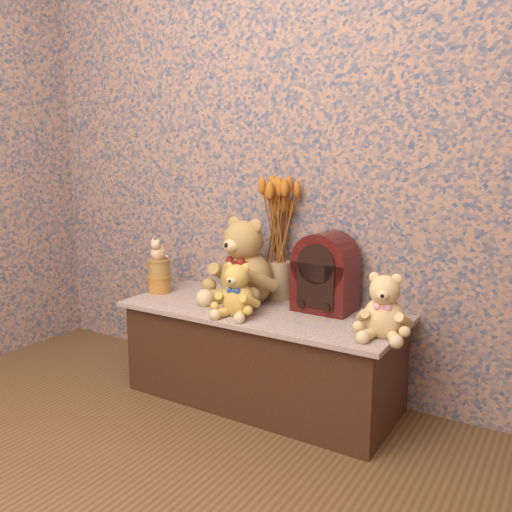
{
  "coord_description": "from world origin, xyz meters",
  "views": [
    {
      "loc": [
        1.16,
        -0.68,
        1.08
      ],
      "look_at": [
        0.0,
        1.2,
        0.67
      ],
      "focal_mm": 37.52,
      "sensor_mm": 36.0,
      "label": 1
    }
  ],
  "objects_px": {
    "teddy_small": "(385,302)",
    "ceramic_vase": "(279,280)",
    "cathedral_radio": "(325,272)",
    "cat_figurine": "(158,248)",
    "biscuit_tin_lower": "(160,284)",
    "teddy_large": "(246,257)",
    "teddy_medium": "(238,287)"
  },
  "relations": [
    {
      "from": "teddy_large",
      "to": "cathedral_radio",
      "type": "distance_m",
      "value": 0.37
    },
    {
      "from": "teddy_large",
      "to": "ceramic_vase",
      "type": "bearing_deg",
      "value": 57.36
    },
    {
      "from": "cathedral_radio",
      "to": "cat_figurine",
      "type": "distance_m",
      "value": 0.83
    },
    {
      "from": "teddy_small",
      "to": "ceramic_vase",
      "type": "xyz_separation_m",
      "value": [
        -0.58,
        0.25,
        -0.04
      ]
    },
    {
      "from": "teddy_large",
      "to": "cat_figurine",
      "type": "xyz_separation_m",
      "value": [
        -0.45,
        -0.08,
        0.01
      ]
    },
    {
      "from": "teddy_small",
      "to": "teddy_large",
      "type": "bearing_deg",
      "value": 158.17
    },
    {
      "from": "teddy_medium",
      "to": "cathedral_radio",
      "type": "height_order",
      "value": "cathedral_radio"
    },
    {
      "from": "teddy_medium",
      "to": "teddy_small",
      "type": "distance_m",
      "value": 0.61
    },
    {
      "from": "cat_figurine",
      "to": "cathedral_radio",
      "type": "bearing_deg",
      "value": -6.64
    },
    {
      "from": "cathedral_radio",
      "to": "teddy_small",
      "type": "bearing_deg",
      "value": -28.75
    },
    {
      "from": "biscuit_tin_lower",
      "to": "cat_figurine",
      "type": "xyz_separation_m",
      "value": [
        0.0,
        0.0,
        0.18
      ]
    },
    {
      "from": "teddy_medium",
      "to": "cat_figurine",
      "type": "relative_size",
      "value": 2.13
    },
    {
      "from": "teddy_large",
      "to": "teddy_small",
      "type": "bearing_deg",
      "value": -1.06
    },
    {
      "from": "biscuit_tin_lower",
      "to": "cat_figurine",
      "type": "relative_size",
      "value": 0.98
    },
    {
      "from": "teddy_small",
      "to": "cat_figurine",
      "type": "bearing_deg",
      "value": 166.61
    },
    {
      "from": "teddy_large",
      "to": "ceramic_vase",
      "type": "distance_m",
      "value": 0.2
    },
    {
      "from": "teddy_medium",
      "to": "ceramic_vase",
      "type": "relative_size",
      "value": 1.36
    },
    {
      "from": "teddy_large",
      "to": "cat_figurine",
      "type": "height_order",
      "value": "teddy_large"
    },
    {
      "from": "cathedral_radio",
      "to": "biscuit_tin_lower",
      "type": "height_order",
      "value": "cathedral_radio"
    },
    {
      "from": "biscuit_tin_lower",
      "to": "cat_figurine",
      "type": "height_order",
      "value": "cat_figurine"
    },
    {
      "from": "cathedral_radio",
      "to": "cat_figurine",
      "type": "bearing_deg",
      "value": -168.57
    },
    {
      "from": "teddy_small",
      "to": "ceramic_vase",
      "type": "relative_size",
      "value": 1.45
    },
    {
      "from": "cat_figurine",
      "to": "ceramic_vase",
      "type": "bearing_deg",
      "value": 3.37
    },
    {
      "from": "teddy_large",
      "to": "cat_figurine",
      "type": "relative_size",
      "value": 3.68
    },
    {
      "from": "cat_figurine",
      "to": "teddy_small",
      "type": "bearing_deg",
      "value": -18.9
    },
    {
      "from": "ceramic_vase",
      "to": "cathedral_radio",
      "type": "bearing_deg",
      "value": -12.9
    },
    {
      "from": "ceramic_vase",
      "to": "cat_figurine",
      "type": "bearing_deg",
      "value": -160.16
    },
    {
      "from": "ceramic_vase",
      "to": "biscuit_tin_lower",
      "type": "height_order",
      "value": "ceramic_vase"
    },
    {
      "from": "teddy_large",
      "to": "ceramic_vase",
      "type": "height_order",
      "value": "teddy_large"
    },
    {
      "from": "teddy_medium",
      "to": "teddy_small",
      "type": "bearing_deg",
      "value": -0.99
    },
    {
      "from": "teddy_small",
      "to": "biscuit_tin_lower",
      "type": "xyz_separation_m",
      "value": [
        -1.13,
        0.05,
        -0.09
      ]
    },
    {
      "from": "cathedral_radio",
      "to": "biscuit_tin_lower",
      "type": "bearing_deg",
      "value": -168.57
    }
  ]
}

